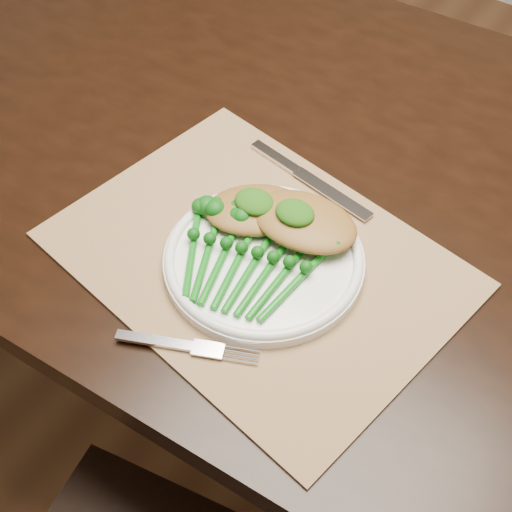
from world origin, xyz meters
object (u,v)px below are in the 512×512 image
Objects in this scene: dinner_plate at (264,259)px; broccolini_bundle at (243,267)px; chicken_fillet_left at (256,210)px; placemat at (257,259)px; dining_table at (318,321)px.

broccolini_bundle is (-0.01, -0.03, 0.01)m from dinner_plate.
chicken_fillet_left is 0.09m from broccolini_bundle.
dinner_plate is 1.19× the size of broccolini_bundle.
broccolini_bundle is (0.00, -0.03, 0.02)m from placemat.
dining_table is 0.46m from broccolini_bundle.
dining_table is at bearing 77.24° from broccolini_bundle.
dining_table is at bearing 99.69° from placemat.
dinner_plate is at bearing 58.21° from broccolini_bundle.
dining_table is at bearing 39.41° from chicken_fillet_left.
dinner_plate is 0.03m from broccolini_bundle.
dining_table is 0.42m from placemat.
broccolini_bundle is at bearing -91.85° from dining_table.
dining_table is at bearing 94.69° from dinner_plate.
broccolini_bundle is (0.01, -0.23, 0.40)m from dining_table.
placemat reaches higher than dining_table.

